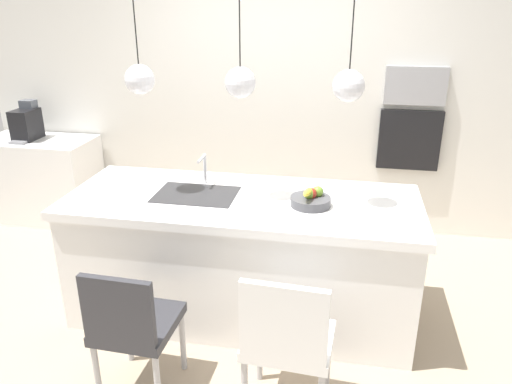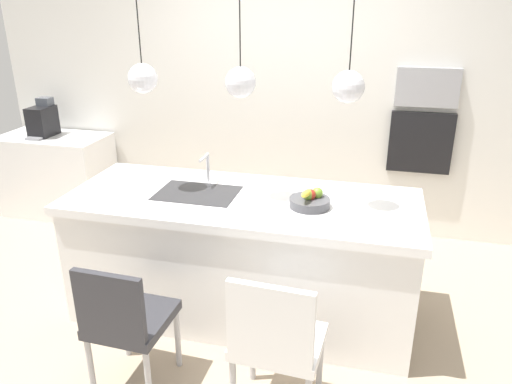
% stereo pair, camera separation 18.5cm
% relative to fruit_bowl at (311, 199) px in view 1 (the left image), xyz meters
% --- Properties ---
extents(floor, '(6.60, 6.60, 0.00)m').
position_rel_fruit_bowl_xyz_m(floor, '(-0.47, 0.05, -0.96)').
color(floor, tan).
rests_on(floor, ground).
extents(back_wall, '(6.00, 0.10, 2.60)m').
position_rel_fruit_bowl_xyz_m(back_wall, '(-0.47, 1.70, 0.34)').
color(back_wall, silver).
rests_on(back_wall, ground).
extents(kitchen_island, '(2.42, 0.96, 0.91)m').
position_rel_fruit_bowl_xyz_m(kitchen_island, '(-0.47, 0.05, -0.50)').
color(kitchen_island, white).
rests_on(kitchen_island, ground).
extents(sink_basin, '(0.56, 0.40, 0.02)m').
position_rel_fruit_bowl_xyz_m(sink_basin, '(-0.80, 0.05, -0.05)').
color(sink_basin, '#2D2D30').
rests_on(sink_basin, kitchen_island).
extents(faucet, '(0.02, 0.17, 0.22)m').
position_rel_fruit_bowl_xyz_m(faucet, '(-0.80, 0.26, 0.10)').
color(faucet, silver).
rests_on(faucet, kitchen_island).
extents(fruit_bowl, '(0.26, 0.27, 0.14)m').
position_rel_fruit_bowl_xyz_m(fruit_bowl, '(0.00, 0.00, 0.00)').
color(fruit_bowl, '#4C4C51').
rests_on(fruit_bowl, kitchen_island).
extents(side_counter, '(1.10, 0.60, 0.85)m').
position_rel_fruit_bowl_xyz_m(side_counter, '(-2.87, 1.33, -0.53)').
color(side_counter, white).
rests_on(side_counter, ground).
extents(coffee_machine, '(0.20, 0.35, 0.38)m').
position_rel_fruit_bowl_xyz_m(coffee_machine, '(-2.96, 1.33, 0.05)').
color(coffee_machine, black).
rests_on(coffee_machine, side_counter).
extents(microwave, '(0.54, 0.08, 0.34)m').
position_rel_fruit_bowl_xyz_m(microwave, '(0.78, 1.63, 0.49)').
color(microwave, '#9E9EA3').
rests_on(microwave, back_wall).
extents(oven, '(0.56, 0.08, 0.56)m').
position_rel_fruit_bowl_xyz_m(oven, '(0.78, 1.63, -0.01)').
color(oven, black).
rests_on(oven, back_wall).
extents(chair_near, '(0.44, 0.46, 0.87)m').
position_rel_fruit_bowl_xyz_m(chair_near, '(-0.90, -0.88, -0.46)').
color(chair_near, '#333338').
rests_on(chair_near, ground).
extents(chair_middle, '(0.49, 0.43, 0.91)m').
position_rel_fruit_bowl_xyz_m(chair_middle, '(-0.04, -0.88, -0.44)').
color(chair_middle, white).
rests_on(chair_middle, ground).
extents(pendant_light_left, '(0.20, 0.20, 0.80)m').
position_rel_fruit_bowl_xyz_m(pendant_light_left, '(-1.14, 0.05, 0.73)').
color(pendant_light_left, silver).
extents(pendant_light_center, '(0.20, 0.20, 0.80)m').
position_rel_fruit_bowl_xyz_m(pendant_light_center, '(-0.47, 0.05, 0.73)').
color(pendant_light_center, silver).
extents(pendant_light_right, '(0.20, 0.20, 0.80)m').
position_rel_fruit_bowl_xyz_m(pendant_light_right, '(0.19, 0.05, 0.73)').
color(pendant_light_right, silver).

